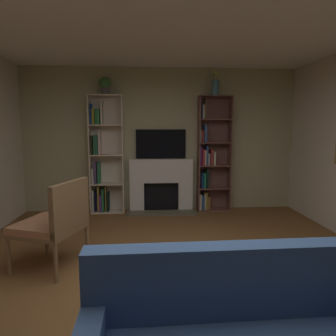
{
  "coord_description": "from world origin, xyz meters",
  "views": [
    {
      "loc": [
        -0.29,
        -2.69,
        1.6
      ],
      "look_at": [
        0.0,
        1.29,
        1.07
      ],
      "focal_mm": 32.9,
      "sensor_mm": 36.0,
      "label": 1
    }
  ],
  "objects_px": {
    "bookshelf_right": "(210,158)",
    "vase_with_flowers": "(216,87)",
    "bookshelf_left": "(103,159)",
    "armchair": "(55,222)",
    "coffee_table": "(208,284)",
    "tv": "(161,144)",
    "potted_plant": "(105,85)",
    "fireplace": "(161,184)"
  },
  "relations": [
    {
      "from": "bookshelf_right",
      "to": "coffee_table",
      "type": "distance_m",
      "value": 3.61
    },
    {
      "from": "fireplace",
      "to": "armchair",
      "type": "relative_size",
      "value": 1.29
    },
    {
      "from": "bookshelf_right",
      "to": "armchair",
      "type": "relative_size",
      "value": 2.17
    },
    {
      "from": "bookshelf_right",
      "to": "tv",
      "type": "bearing_deg",
      "value": 175.71
    },
    {
      "from": "fireplace",
      "to": "coffee_table",
      "type": "xyz_separation_m",
      "value": [
        0.21,
        -3.46,
        -0.21
      ]
    },
    {
      "from": "bookshelf_left",
      "to": "bookshelf_right",
      "type": "relative_size",
      "value": 1.0
    },
    {
      "from": "potted_plant",
      "to": "bookshelf_right",
      "type": "bearing_deg",
      "value": 1.44
    },
    {
      "from": "coffee_table",
      "to": "bookshelf_right",
      "type": "bearing_deg",
      "value": 78.05
    },
    {
      "from": "vase_with_flowers",
      "to": "armchair",
      "type": "xyz_separation_m",
      "value": [
        -2.34,
        -2.3,
        -1.81
      ]
    },
    {
      "from": "potted_plant",
      "to": "fireplace",
      "type": "bearing_deg",
      "value": 2.58
    },
    {
      "from": "bookshelf_right",
      "to": "coffee_table",
      "type": "relative_size",
      "value": 2.64
    },
    {
      "from": "tv",
      "to": "vase_with_flowers",
      "type": "distance_m",
      "value": 1.47
    },
    {
      "from": "tv",
      "to": "coffee_table",
      "type": "relative_size",
      "value": 1.15
    },
    {
      "from": "vase_with_flowers",
      "to": "potted_plant",
      "type": "bearing_deg",
      "value": 180.0
    },
    {
      "from": "tv",
      "to": "coffee_table",
      "type": "xyz_separation_m",
      "value": [
        0.21,
        -3.53,
        -0.97
      ]
    },
    {
      "from": "tv",
      "to": "bookshelf_right",
      "type": "distance_m",
      "value": 0.98
    },
    {
      "from": "bookshelf_right",
      "to": "vase_with_flowers",
      "type": "bearing_deg",
      "value": -35.41
    },
    {
      "from": "bookshelf_right",
      "to": "armchair",
      "type": "height_order",
      "value": "bookshelf_right"
    },
    {
      "from": "coffee_table",
      "to": "armchair",
      "type": "bearing_deg",
      "value": 144.19
    },
    {
      "from": "tv",
      "to": "potted_plant",
      "type": "distance_m",
      "value": 1.49
    },
    {
      "from": "bookshelf_left",
      "to": "bookshelf_right",
      "type": "height_order",
      "value": "same"
    },
    {
      "from": "fireplace",
      "to": "vase_with_flowers",
      "type": "xyz_separation_m",
      "value": [
        1.01,
        -0.05,
        1.82
      ]
    },
    {
      "from": "fireplace",
      "to": "tv",
      "type": "height_order",
      "value": "tv"
    },
    {
      "from": "potted_plant",
      "to": "coffee_table",
      "type": "relative_size",
      "value": 0.38
    },
    {
      "from": "vase_with_flowers",
      "to": "armchair",
      "type": "distance_m",
      "value": 3.75
    },
    {
      "from": "potted_plant",
      "to": "coffee_table",
      "type": "height_order",
      "value": "potted_plant"
    },
    {
      "from": "potted_plant",
      "to": "vase_with_flowers",
      "type": "xyz_separation_m",
      "value": [
        2.03,
        -0.0,
        -0.02
      ]
    },
    {
      "from": "tv",
      "to": "coffee_table",
      "type": "bearing_deg",
      "value": -86.57
    },
    {
      "from": "bookshelf_left",
      "to": "coffee_table",
      "type": "distance_m",
      "value": 3.76
    },
    {
      "from": "bookshelf_right",
      "to": "potted_plant",
      "type": "xyz_separation_m",
      "value": [
        -1.96,
        -0.05,
        1.35
      ]
    },
    {
      "from": "potted_plant",
      "to": "tv",
      "type": "bearing_deg",
      "value": 6.75
    },
    {
      "from": "fireplace",
      "to": "tv",
      "type": "distance_m",
      "value": 0.77
    },
    {
      "from": "fireplace",
      "to": "bookshelf_right",
      "type": "height_order",
      "value": "bookshelf_right"
    },
    {
      "from": "tv",
      "to": "bookshelf_left",
      "type": "xyz_separation_m",
      "value": [
        -1.09,
        -0.08,
        -0.27
      ]
    },
    {
      "from": "potted_plant",
      "to": "coffee_table",
      "type": "xyz_separation_m",
      "value": [
        1.23,
        -3.41,
        -2.05
      ]
    },
    {
      "from": "armchair",
      "to": "bookshelf_right",
      "type": "bearing_deg",
      "value": 46.07
    },
    {
      "from": "bookshelf_left",
      "to": "bookshelf_right",
      "type": "bearing_deg",
      "value": 0.17
    },
    {
      "from": "fireplace",
      "to": "coffee_table",
      "type": "relative_size",
      "value": 1.57
    },
    {
      "from": "fireplace",
      "to": "potted_plant",
      "type": "bearing_deg",
      "value": -177.42
    },
    {
      "from": "bookshelf_right",
      "to": "armchair",
      "type": "distance_m",
      "value": 3.3
    },
    {
      "from": "vase_with_flowers",
      "to": "bookshelf_right",
      "type": "bearing_deg",
      "value": 144.59
    },
    {
      "from": "bookshelf_right",
      "to": "potted_plant",
      "type": "bearing_deg",
      "value": -178.56
    }
  ]
}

